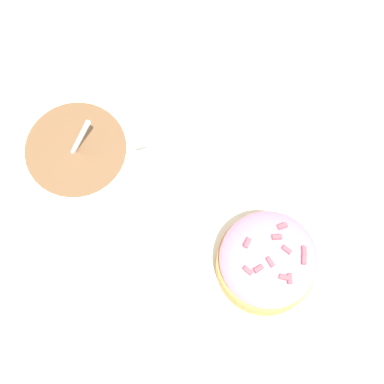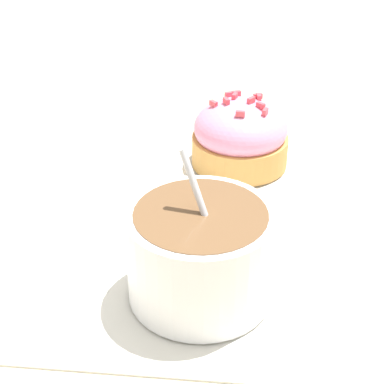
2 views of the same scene
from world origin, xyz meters
name	(u,v)px [view 1 (image 1 of 2)]	position (x,y,z in m)	size (l,w,h in m)	color
ground_plane	(176,217)	(0.00, 0.00, 0.00)	(3.00, 3.00, 0.00)	#C6B793
paper_napkin	(176,217)	(0.00, 0.00, 0.00)	(0.32, 0.31, 0.00)	white
coffee_cup	(82,162)	(-0.08, 0.00, 0.03)	(0.10, 0.09, 0.09)	white
frosted_pastry	(268,261)	(0.08, -0.01, 0.03)	(0.08, 0.08, 0.06)	#D19347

